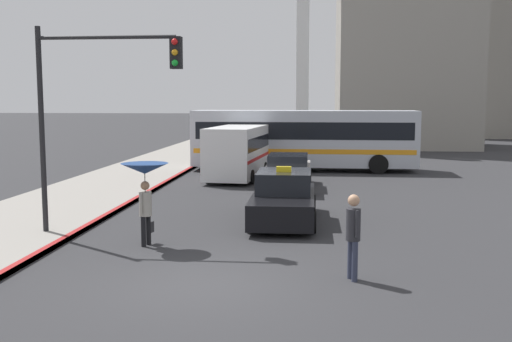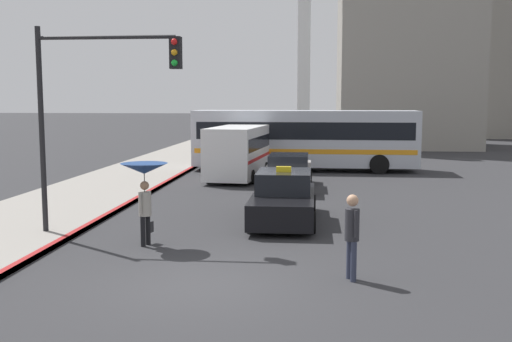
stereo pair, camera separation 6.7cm
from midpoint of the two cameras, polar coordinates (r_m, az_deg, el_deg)
The scene contains 9 objects.
ground_plane at distance 12.02m, azimuth -5.34°, elevation -10.73°, with size 300.00×300.00×0.00m, color #2D2D30.
taxi at distance 17.84m, azimuth 2.56°, elevation -2.68°, with size 1.91×4.61×1.66m.
sedan_red at distance 24.50m, azimuth 2.98°, elevation -0.16°, with size 1.91×4.80×1.39m.
ambulance_van at distance 27.44m, azimuth -1.84°, elevation 2.02°, with size 2.52×5.57×2.40m.
city_bus at distance 30.86m, azimuth 4.50°, elevation 3.23°, with size 11.37×2.75×3.08m.
pedestrian_with_umbrella at distance 14.98m, azimuth -10.66°, elevation -0.62°, with size 1.16×1.16×2.07m.
pedestrian_man at distance 12.16m, azimuth 9.08°, elevation -5.56°, with size 0.37×0.44×1.75m.
traffic_light at distance 16.04m, azimuth -14.99°, elevation 7.38°, with size 3.82×0.38×5.49m.
monument_cross at distance 44.51m, azimuth 4.47°, elevation 15.27°, with size 7.91×0.90×17.98m.
Camera 1 is at (2.12, -11.27, 3.61)m, focal length 42.00 mm.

